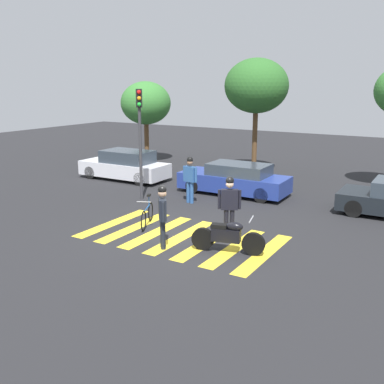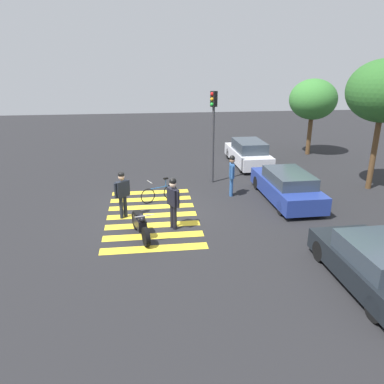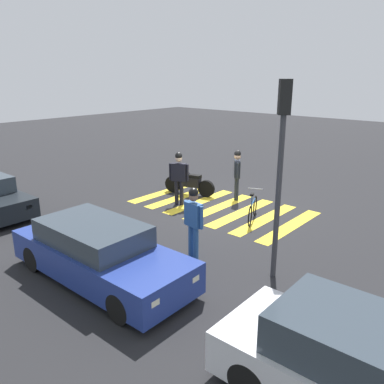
% 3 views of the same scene
% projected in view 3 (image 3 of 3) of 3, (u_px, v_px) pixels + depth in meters
% --- Properties ---
extents(ground_plane, '(60.00, 60.00, 0.00)m').
position_uv_depth(ground_plane, '(220.00, 207.00, 13.56)').
color(ground_plane, '#232326').
extents(police_motorcycle, '(2.04, 0.78, 1.04)m').
position_uv_depth(police_motorcycle, '(189.00, 183.00, 14.85)').
color(police_motorcycle, black).
rests_on(police_motorcycle, ground_plane).
extents(leaning_bicycle, '(0.76, 1.58, 0.98)m').
position_uv_depth(leaning_bicycle, '(253.00, 210.00, 12.21)').
color(leaning_bicycle, black).
rests_on(leaning_bicycle, ground_plane).
extents(officer_on_foot, '(0.63, 0.42, 1.89)m').
position_uv_depth(officer_on_foot, '(179.00, 174.00, 13.49)').
color(officer_on_foot, black).
rests_on(officer_on_foot, ground_plane).
extents(officer_by_motorcycle, '(0.46, 0.56, 1.84)m').
position_uv_depth(officer_by_motorcycle, '(237.00, 171.00, 14.06)').
color(officer_by_motorcycle, '#1E232D').
rests_on(officer_by_motorcycle, ground_plane).
extents(pedestrian_bystander, '(0.68, 0.28, 1.83)m').
position_uv_depth(pedestrian_bystander, '(193.00, 218.00, 9.55)').
color(pedestrian_bystander, '#2D5999').
rests_on(pedestrian_bystander, ground_plane).
extents(crosswalk_stripes, '(5.85, 3.43, 0.01)m').
position_uv_depth(crosswalk_stripes, '(220.00, 207.00, 13.56)').
color(crosswalk_stripes, yellow).
rests_on(crosswalk_stripes, ground_plane).
extents(car_white_van, '(4.42, 1.76, 1.42)m').
position_uv_depth(car_white_van, '(376.00, 379.00, 5.03)').
color(car_white_van, black).
rests_on(car_white_van, ground_plane).
extents(car_blue_hatchback, '(4.60, 1.79, 1.31)m').
position_uv_depth(car_blue_hatchback, '(99.00, 253.00, 8.65)').
color(car_blue_hatchback, black).
rests_on(car_blue_hatchback, ground_plane).
extents(traffic_light_pole, '(0.34, 0.35, 4.35)m').
position_uv_depth(traffic_light_pole, '(281.00, 150.00, 8.12)').
color(traffic_light_pole, '#38383D').
rests_on(traffic_light_pole, ground_plane).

